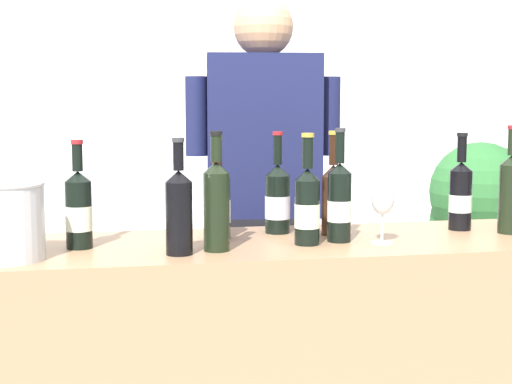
{
  "coord_description": "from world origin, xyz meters",
  "views": [
    {
      "loc": [
        -0.53,
        -2.2,
        1.31
      ],
      "look_at": [
        -0.09,
        0.0,
        1.05
      ],
      "focal_mm": 53.4,
      "sensor_mm": 36.0,
      "label": 1
    }
  ],
  "objects_px": {
    "wine_bottle_1": "(217,203)",
    "ice_bucket": "(6,221)",
    "wine_bottle_3": "(216,203)",
    "wine_bottle_7": "(339,201)",
    "wine_bottle_2": "(278,199)",
    "wine_bottle_6": "(179,209)",
    "wine_bottle_10": "(333,196)",
    "wine_bottle_11": "(511,191)",
    "wine_bottle_9": "(460,195)",
    "wine_bottle_5": "(79,209)",
    "wine_glass": "(383,200)",
    "person_server": "(263,232)",
    "potted_shrub": "(480,214)",
    "wine_bottle_0": "(307,205)"
  },
  "relations": [
    {
      "from": "wine_bottle_1",
      "to": "ice_bucket",
      "type": "height_order",
      "value": "wine_bottle_1"
    },
    {
      "from": "wine_bottle_1",
      "to": "wine_bottle_3",
      "type": "relative_size",
      "value": 0.94
    },
    {
      "from": "wine_bottle_1",
      "to": "wine_bottle_7",
      "type": "distance_m",
      "value": 0.37
    },
    {
      "from": "wine_bottle_2",
      "to": "wine_bottle_6",
      "type": "relative_size",
      "value": 1.01
    },
    {
      "from": "wine_bottle_10",
      "to": "wine_bottle_11",
      "type": "distance_m",
      "value": 0.57
    },
    {
      "from": "wine_bottle_6",
      "to": "ice_bucket",
      "type": "distance_m",
      "value": 0.46
    },
    {
      "from": "wine_bottle_6",
      "to": "wine_bottle_7",
      "type": "xyz_separation_m",
      "value": [
        0.49,
        0.1,
        -0.0
      ]
    },
    {
      "from": "wine_bottle_11",
      "to": "ice_bucket",
      "type": "xyz_separation_m",
      "value": [
        -1.52,
        -0.12,
        -0.03
      ]
    },
    {
      "from": "wine_bottle_9",
      "to": "ice_bucket",
      "type": "xyz_separation_m",
      "value": [
        -1.39,
        -0.22,
        -0.01
      ]
    },
    {
      "from": "wine_bottle_5",
      "to": "ice_bucket",
      "type": "height_order",
      "value": "wine_bottle_5"
    },
    {
      "from": "wine_glass",
      "to": "person_server",
      "type": "height_order",
      "value": "person_server"
    },
    {
      "from": "wine_bottle_3",
      "to": "person_server",
      "type": "relative_size",
      "value": 0.2
    },
    {
      "from": "wine_bottle_1",
      "to": "wine_bottle_2",
      "type": "relative_size",
      "value": 0.97
    },
    {
      "from": "wine_glass",
      "to": "ice_bucket",
      "type": "distance_m",
      "value": 1.06
    },
    {
      "from": "ice_bucket",
      "to": "potted_shrub",
      "type": "xyz_separation_m",
      "value": [
        2.05,
        1.33,
        -0.23
      ]
    },
    {
      "from": "wine_bottle_2",
      "to": "wine_bottle_3",
      "type": "bearing_deg",
      "value": -132.33
    },
    {
      "from": "wine_bottle_5",
      "to": "wine_bottle_9",
      "type": "distance_m",
      "value": 1.21
    },
    {
      "from": "wine_bottle_6",
      "to": "wine_bottle_9",
      "type": "height_order",
      "value": "wine_bottle_6"
    },
    {
      "from": "wine_bottle_0",
      "to": "ice_bucket",
      "type": "bearing_deg",
      "value": -175.94
    },
    {
      "from": "wine_bottle_2",
      "to": "wine_bottle_10",
      "type": "height_order",
      "value": "wine_bottle_10"
    },
    {
      "from": "wine_bottle_1",
      "to": "ice_bucket",
      "type": "bearing_deg",
      "value": -160.48
    },
    {
      "from": "wine_bottle_11",
      "to": "potted_shrub",
      "type": "xyz_separation_m",
      "value": [
        0.54,
        1.21,
        -0.26
      ]
    },
    {
      "from": "wine_bottle_2",
      "to": "potted_shrub",
      "type": "height_order",
      "value": "wine_bottle_2"
    },
    {
      "from": "wine_bottle_11",
      "to": "wine_glass",
      "type": "bearing_deg",
      "value": -168.59
    },
    {
      "from": "wine_bottle_0",
      "to": "ice_bucket",
      "type": "xyz_separation_m",
      "value": [
        -0.84,
        -0.06,
        -0.01
      ]
    },
    {
      "from": "wine_bottle_1",
      "to": "wine_bottle_6",
      "type": "height_order",
      "value": "wine_bottle_6"
    },
    {
      "from": "wine_bottle_3",
      "to": "wine_bottle_5",
      "type": "bearing_deg",
      "value": 163.32
    },
    {
      "from": "wine_bottle_6",
      "to": "wine_glass",
      "type": "xyz_separation_m",
      "value": [
        0.6,
        0.05,
        0.0
      ]
    },
    {
      "from": "wine_bottle_5",
      "to": "wine_bottle_11",
      "type": "relative_size",
      "value": 0.9
    },
    {
      "from": "wine_bottle_5",
      "to": "potted_shrub",
      "type": "xyz_separation_m",
      "value": [
        1.87,
        1.2,
        -0.24
      ]
    },
    {
      "from": "wine_bottle_2",
      "to": "wine_bottle_6",
      "type": "distance_m",
      "value": 0.45
    },
    {
      "from": "wine_bottle_3",
      "to": "wine_bottle_10",
      "type": "bearing_deg",
      "value": 25.01
    },
    {
      "from": "wine_bottle_2",
      "to": "wine_glass",
      "type": "distance_m",
      "value": 0.36
    },
    {
      "from": "wine_bottle_2",
      "to": "wine_bottle_7",
      "type": "bearing_deg",
      "value": -51.66
    },
    {
      "from": "wine_bottle_0",
      "to": "wine_bottle_6",
      "type": "relative_size",
      "value": 1.02
    },
    {
      "from": "ice_bucket",
      "to": "potted_shrub",
      "type": "bearing_deg",
      "value": 32.94
    },
    {
      "from": "wine_bottle_5",
      "to": "ice_bucket",
      "type": "relative_size",
      "value": 1.48
    },
    {
      "from": "wine_bottle_5",
      "to": "wine_bottle_11",
      "type": "bearing_deg",
      "value": -0.33
    },
    {
      "from": "wine_bottle_5",
      "to": "wine_bottle_11",
      "type": "distance_m",
      "value": 1.34
    },
    {
      "from": "wine_bottle_7",
      "to": "wine_bottle_11",
      "type": "height_order",
      "value": "wine_bottle_11"
    },
    {
      "from": "wine_bottle_2",
      "to": "wine_bottle_9",
      "type": "relative_size",
      "value": 1.02
    },
    {
      "from": "wine_bottle_6",
      "to": "person_server",
      "type": "distance_m",
      "value": 0.83
    },
    {
      "from": "wine_bottle_6",
      "to": "potted_shrub",
      "type": "distance_m",
      "value": 2.11
    },
    {
      "from": "wine_bottle_5",
      "to": "wine_bottle_9",
      "type": "bearing_deg",
      "value": 4.07
    },
    {
      "from": "ice_bucket",
      "to": "wine_bottle_5",
      "type": "bearing_deg",
      "value": 35.42
    },
    {
      "from": "wine_bottle_0",
      "to": "potted_shrub",
      "type": "height_order",
      "value": "wine_bottle_0"
    },
    {
      "from": "wine_bottle_6",
      "to": "wine_bottle_1",
      "type": "bearing_deg",
      "value": 58.62
    },
    {
      "from": "wine_bottle_2",
      "to": "potted_shrub",
      "type": "relative_size",
      "value": 0.29
    },
    {
      "from": "wine_bottle_6",
      "to": "wine_bottle_5",
      "type": "bearing_deg",
      "value": 151.6
    },
    {
      "from": "wine_bottle_2",
      "to": "wine_bottle_9",
      "type": "bearing_deg",
      "value": -5.34
    }
  ]
}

